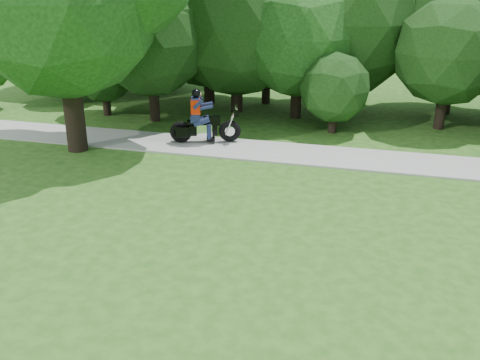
# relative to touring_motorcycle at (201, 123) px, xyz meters

# --- Properties ---
(ground) EXTENTS (100.00, 100.00, 0.00)m
(ground) POSITION_rel_touring_motorcycle_xyz_m (6.56, -8.32, -0.77)
(ground) COLOR #255017
(ground) RESTS_ON ground
(walkway) EXTENTS (60.00, 2.20, 0.06)m
(walkway) POSITION_rel_touring_motorcycle_xyz_m (6.56, -0.32, -0.74)
(walkway) COLOR #999994
(walkway) RESTS_ON ground
(tree_line) EXTENTS (39.56, 12.50, 7.44)m
(tree_line) POSITION_rel_touring_motorcycle_xyz_m (6.75, 6.29, 2.86)
(tree_line) COLOR black
(tree_line) RESTS_ON ground
(touring_motorcycle) EXTENTS (2.49, 1.37, 1.96)m
(touring_motorcycle) POSITION_rel_touring_motorcycle_xyz_m (0.00, 0.00, 0.00)
(touring_motorcycle) COLOR black
(touring_motorcycle) RESTS_ON walkway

